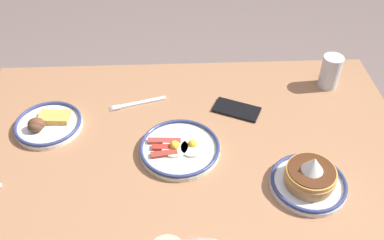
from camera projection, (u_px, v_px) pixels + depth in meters
The scene contains 7 objects.
dining_table at pixel (187, 165), 1.31m from camera, with size 1.30×0.78×0.73m.
plate_near_main at pixel (47, 124), 1.25m from camera, with size 0.20×0.20×0.05m.
plate_center_pancakes at pixel (180, 148), 1.18m from camera, with size 0.23×0.23×0.04m.
plate_far_companion at pixel (309, 179), 1.08m from camera, with size 0.20×0.20×0.11m.
drinking_glass at pixel (330, 73), 1.39m from camera, with size 0.07×0.07×0.11m.
cell_phone at pixel (237, 110), 1.32m from camera, with size 0.14×0.07×0.01m, color black.
fork_near at pixel (138, 103), 1.35m from camera, with size 0.18×0.07×0.01m.
Camera 1 is at (0.02, 0.88, 1.59)m, focal length 39.08 mm.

